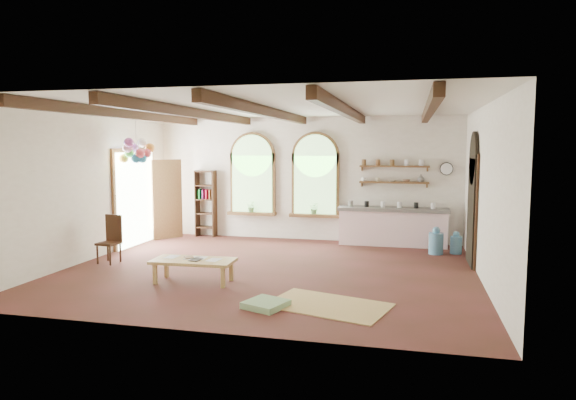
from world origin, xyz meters
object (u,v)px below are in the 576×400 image
(coffee_table, at_px, (193,262))
(side_chair, at_px, (110,249))
(balloon_cluster, at_px, (136,151))
(kitchen_counter, at_px, (393,226))

(coffee_table, height_order, side_chair, side_chair)
(side_chair, height_order, balloon_cluster, balloon_cluster)
(coffee_table, distance_m, side_chair, 2.58)
(side_chair, bearing_deg, coffee_table, -23.74)
(coffee_table, xyz_separation_m, balloon_cluster, (-2.34, 2.20, 1.96))
(coffee_table, relative_size, side_chair, 1.49)
(balloon_cluster, bearing_deg, side_chair, -91.13)
(side_chair, bearing_deg, balloon_cluster, 88.87)
(balloon_cluster, bearing_deg, kitchen_counter, 21.14)
(coffee_table, bearing_deg, kitchen_counter, 52.65)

